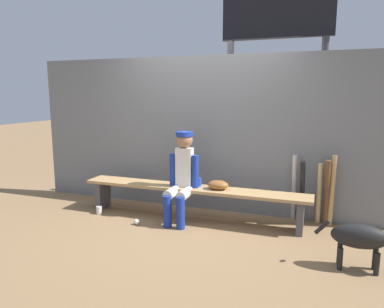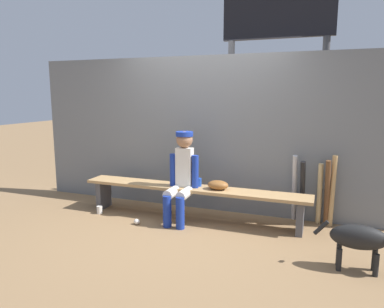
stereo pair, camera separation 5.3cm
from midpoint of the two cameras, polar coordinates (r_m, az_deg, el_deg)
The scene contains 15 objects.
ground_plane at distance 4.93m, azimuth 0.31°, elevation -10.40°, with size 30.00×30.00×0.00m, color olive.
chainlink_fence at distance 5.14m, azimuth 2.26°, elevation 3.17°, with size 5.45×0.03×2.22m, color slate.
dugout_bench at distance 4.82m, azimuth 0.32°, elevation -6.31°, with size 3.13×0.36×0.45m.
player_seated at distance 4.69m, azimuth -1.36°, elevation -3.18°, with size 0.41×0.55×1.20m.
baseball_glove at distance 4.67m, azimuth 4.51°, elevation -4.98°, with size 0.28×0.20×0.12m, color brown.
bat_aluminum_silver at distance 4.92m, azimuth 16.44°, elevation -5.27°, with size 0.06×0.06×0.92m, color #B7B7BC.
bat_aluminum_black at distance 4.86m, azimuth 17.63°, elevation -5.89°, with size 0.06×0.06×0.86m, color black.
bat_wood_natural at distance 4.92m, azimuth 20.10°, elevation -6.04°, with size 0.06×0.06×0.82m, color tan.
bat_wood_dark at distance 4.86m, azimuth 21.18°, elevation -5.92°, with size 0.06×0.06×0.88m, color brown.
bat_wood_tan at distance 4.87m, azimuth 21.93°, elevation -5.58°, with size 0.06×0.06×0.94m, color tan.
baseball at distance 4.78m, azimuth -8.55°, elevation -10.70°, with size 0.07×0.07×0.07m, color white.
cup_on_ground at distance 5.29m, azimuth -14.35°, elevation -8.68°, with size 0.08×0.08×0.11m, color silver.
cup_on_bench at distance 4.83m, azimuth 1.39°, elevation -4.54°, with size 0.08×0.08×0.11m, color #1E47AD.
scoreboard at distance 5.55m, azimuth 14.42°, elevation 16.84°, with size 1.87×0.27×3.52m.
dog at distance 3.84m, azimuth 26.43°, elevation -12.06°, with size 0.84×0.20×0.49m.
Camera 2 is at (1.63, -4.34, 1.69)m, focal length 33.19 mm.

